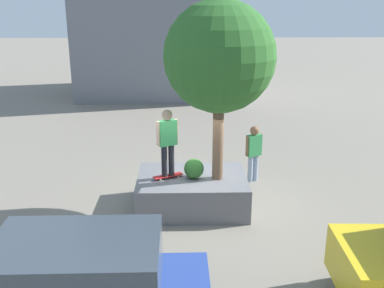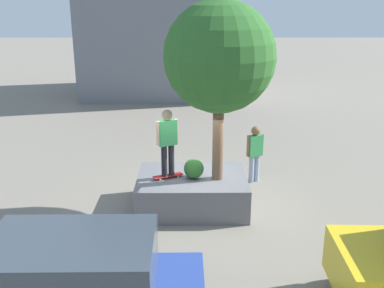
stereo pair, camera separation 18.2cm
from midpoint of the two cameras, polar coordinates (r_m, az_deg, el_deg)
The scene contains 7 objects.
ground_plane at distance 12.22m, azimuth 0.66°, elevation -7.89°, with size 120.00×120.00×0.00m, color gray.
planter_ledge at distance 11.95m, azimuth -0.44°, elevation -6.15°, with size 2.89×2.16×0.89m, color slate.
plaza_tree at distance 10.87m, azimuth 3.08°, elevation 11.08°, with size 2.74×2.74×4.52m.
boxwood_shrub at distance 11.57m, azimuth -0.20°, elevation -3.19°, with size 0.52×0.52×0.52m, color #2D6628.
skateboard at distance 11.67m, azimuth -3.54°, elevation -4.13°, with size 0.81×0.53×0.07m.
skateboarder at distance 11.32m, azimuth -3.64°, elevation 0.74°, with size 0.55×0.39×1.77m.
passerby_with_bag at distance 13.56m, azimuth 7.57°, elevation -0.75°, with size 0.54×0.40×1.76m.
Camera 1 is at (0.49, 11.00, 5.30)m, focal length 41.39 mm.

